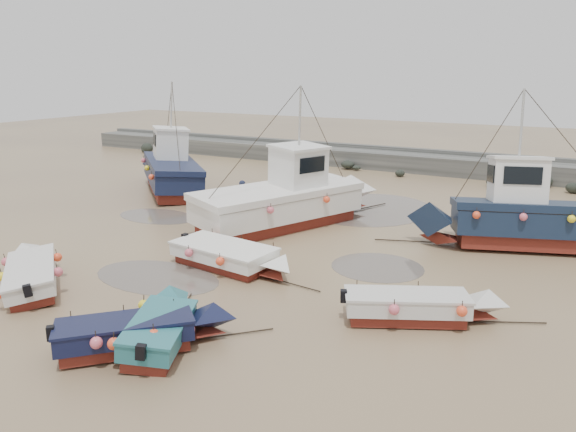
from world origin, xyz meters
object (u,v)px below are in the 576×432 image
object	(u,v)px
person	(243,217)
dinghy_5	(231,254)
dinghy_4	(239,215)
dinghy_2	(161,323)
cabin_boat_1	(289,197)
dinghy_0	(33,269)
cabin_boat_0	(169,168)
dinghy_3	(420,304)
dinghy_1	(140,329)
cabin_boat_2	(523,215)

from	to	relation	value
person	dinghy_5	bearing A→B (deg)	109.02
dinghy_4	person	world-z (taller)	dinghy_4
dinghy_2	person	distance (m)	13.03
cabin_boat_1	person	world-z (taller)	cabin_boat_1
dinghy_4	person	bearing A→B (deg)	44.59
dinghy_0	cabin_boat_0	world-z (taller)	cabin_boat_0
dinghy_0	dinghy_2	bearing A→B (deg)	-60.76
dinghy_3	dinghy_4	xyz separation A→B (m)	(-9.94, 5.73, 0.00)
dinghy_1	dinghy_5	bearing A→B (deg)	146.46
dinghy_3	dinghy_0	bearing A→B (deg)	-99.87
dinghy_3	dinghy_2	bearing A→B (deg)	-76.61
dinghy_2	cabin_boat_2	distance (m)	14.91
dinghy_1	dinghy_2	xyz separation A→B (m)	(0.26, 0.51, 0.01)
dinghy_1	dinghy_3	size ratio (longest dim) A/B	0.85
dinghy_5	dinghy_4	bearing A→B (deg)	-141.65
cabin_boat_1	cabin_boat_2	size ratio (longest dim) A/B	1.14
dinghy_4	cabin_boat_1	world-z (taller)	cabin_boat_1
dinghy_3	cabin_boat_0	world-z (taller)	cabin_boat_0
dinghy_1	cabin_boat_0	distance (m)	19.65
dinghy_1	cabin_boat_1	xyz separation A→B (m)	(-2.39, 12.11, 0.75)
dinghy_0	dinghy_5	distance (m)	6.56
dinghy_1	cabin_boat_0	bearing A→B (deg)	172.12
dinghy_1	cabin_boat_1	distance (m)	12.37
dinghy_5	cabin_boat_2	distance (m)	11.56
dinghy_1	cabin_boat_0	size ratio (longest dim) A/B	0.53
cabin_boat_0	person	distance (m)	7.82
dinghy_1	dinghy_4	bearing A→B (deg)	154.98
dinghy_5	cabin_boat_0	xyz separation A→B (m)	(-10.84, 9.33, 0.78)
dinghy_4	cabin_boat_0	xyz separation A→B (m)	(-8.02, 4.63, 0.77)
dinghy_1	dinghy_2	size ratio (longest dim) A/B	0.95
dinghy_2	cabin_boat_1	world-z (taller)	cabin_boat_1
dinghy_4	dinghy_2	bearing A→B (deg)	-141.04
dinghy_4	cabin_boat_2	world-z (taller)	cabin_boat_2
dinghy_4	person	distance (m)	1.95
dinghy_3	person	world-z (taller)	dinghy_3
cabin_boat_1	dinghy_1	bearing A→B (deg)	-56.45
cabin_boat_1	person	size ratio (longest dim) A/B	6.01
dinghy_1	dinghy_2	bearing A→B (deg)	107.02
dinghy_0	dinghy_2	xyz separation A→B (m)	(6.43, -1.06, 0.03)
dinghy_2	dinghy_3	xyz separation A→B (m)	(5.49, 4.50, -0.02)
cabin_boat_0	cabin_boat_1	xyz separation A→B (m)	(9.83, -3.25, -0.02)
dinghy_0	dinghy_1	distance (m)	6.37
dinghy_0	cabin_boat_2	world-z (taller)	cabin_boat_2
dinghy_4	cabin_boat_1	xyz separation A→B (m)	(1.81, 1.37, 0.75)
dinghy_5	person	bearing A→B (deg)	-142.11
dinghy_3	cabin_boat_1	size ratio (longest dim) A/B	0.50
person	dinghy_3	bearing A→B (deg)	134.33
dinghy_1	cabin_boat_1	size ratio (longest dim) A/B	0.42
dinghy_3	cabin_boat_2	bearing A→B (deg)	143.80
dinghy_1	person	bearing A→B (deg)	156.07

